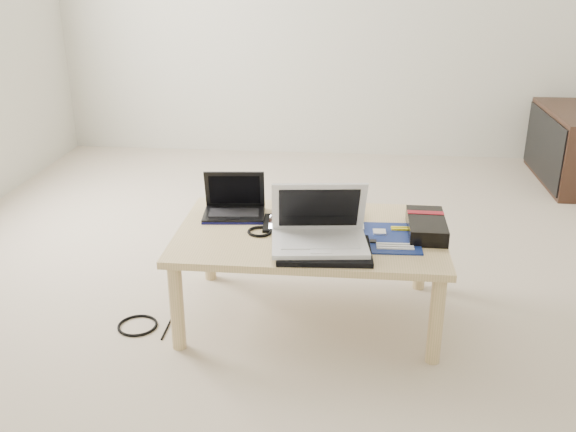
# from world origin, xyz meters

# --- Properties ---
(ground) EXTENTS (4.00, 4.00, 0.00)m
(ground) POSITION_xyz_m (0.00, 0.00, 0.00)
(ground) COLOR beige
(ground) RESTS_ON ground
(coffee_table) EXTENTS (1.10, 0.70, 0.40)m
(coffee_table) POSITION_xyz_m (0.09, -0.52, 0.35)
(coffee_table) COLOR tan
(coffee_table) RESTS_ON ground
(media_cabinet) EXTENTS (0.41, 0.90, 0.50)m
(media_cabinet) POSITION_xyz_m (1.77, 1.45, 0.25)
(media_cabinet) COLOR #361F16
(media_cabinet) RESTS_ON ground
(book) EXTENTS (0.34, 0.30, 0.03)m
(book) POSITION_xyz_m (0.09, -0.37, 0.42)
(book) COLOR black
(book) RESTS_ON coffee_table
(netbook) EXTENTS (0.28, 0.22, 0.19)m
(netbook) POSITION_xyz_m (-0.25, -0.36, 0.44)
(netbook) COLOR black
(netbook) RESTS_ON coffee_table
(tablet) EXTENTS (0.26, 0.21, 0.01)m
(tablet) POSITION_xyz_m (0.02, -0.45, 0.41)
(tablet) COLOR black
(tablet) RESTS_ON coffee_table
(remote) EXTENTS (0.06, 0.21, 0.02)m
(remote) POSITION_xyz_m (0.29, -0.41, 0.41)
(remote) COLOR silver
(remote) RESTS_ON coffee_table
(neoprene_sleeve) EXTENTS (0.37, 0.28, 0.02)m
(neoprene_sleeve) POSITION_xyz_m (0.16, -0.72, 0.41)
(neoprene_sleeve) COLOR black
(neoprene_sleeve) RESTS_ON coffee_table
(white_laptop) EXTENTS (0.39, 0.30, 0.25)m
(white_laptop) POSITION_xyz_m (0.14, -0.68, 0.47)
(white_laptop) COLOR silver
(white_laptop) RESTS_ON neoprene_sleeve
(motherboard) EXTENTS (0.26, 0.32, 0.01)m
(motherboard) POSITION_xyz_m (0.41, -0.56, 0.40)
(motherboard) COLOR #0B134A
(motherboard) RESTS_ON coffee_table
(gpu_box) EXTENTS (0.15, 0.30, 0.07)m
(gpu_box) POSITION_xyz_m (0.57, -0.49, 0.43)
(gpu_box) COLOR black
(gpu_box) RESTS_ON coffee_table
(cable_coil) EXTENTS (0.13, 0.13, 0.01)m
(cable_coil) POSITION_xyz_m (-0.11, -0.56, 0.41)
(cable_coil) COLOR black
(cable_coil) RESTS_ON coffee_table
(floor_cable_coil) EXTENTS (0.22, 0.22, 0.01)m
(floor_cable_coil) POSITION_xyz_m (-0.62, -0.68, 0.01)
(floor_cable_coil) COLOR black
(floor_cable_coil) RESTS_ON ground
(floor_cable_trail) EXTENTS (0.01, 0.34, 0.01)m
(floor_cable_trail) POSITION_xyz_m (-0.49, -0.61, 0.00)
(floor_cable_trail) COLOR black
(floor_cable_trail) RESTS_ON ground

